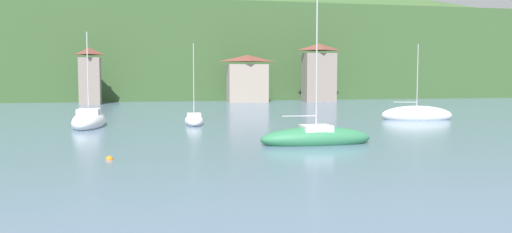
{
  "coord_description": "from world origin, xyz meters",
  "views": [
    {
      "loc": [
        -5.6,
        15.03,
        4.69
      ],
      "look_at": [
        0.0,
        40.05,
        2.71
      ],
      "focal_mm": 37.18,
      "sensor_mm": 36.0,
      "label": 1
    }
  ],
  "objects_px": {
    "shore_building_central": "(247,79)",
    "sailboat_far_9": "(417,115)",
    "sailboat_far_3": "(194,121)",
    "sailboat_far_4": "(316,138)",
    "shore_building_eastcentral": "(319,73)",
    "sailboat_far_5": "(89,121)",
    "shore_building_westcentral": "(90,77)",
    "mooring_buoy_mid": "(109,160)"
  },
  "relations": [
    {
      "from": "sailboat_far_3",
      "to": "sailboat_far_4",
      "type": "xyz_separation_m",
      "value": [
        6.58,
        -17.17,
        0.09
      ]
    },
    {
      "from": "shore_building_westcentral",
      "to": "sailboat_far_4",
      "type": "relative_size",
      "value": 0.87
    },
    {
      "from": "shore_building_central",
      "to": "sailboat_far_4",
      "type": "relative_size",
      "value": 0.78
    },
    {
      "from": "sailboat_far_4",
      "to": "shore_building_westcentral",
      "type": "bearing_deg",
      "value": 109.56
    },
    {
      "from": "sailboat_far_5",
      "to": "mooring_buoy_mid",
      "type": "distance_m",
      "value": 20.39
    },
    {
      "from": "shore_building_westcentral",
      "to": "shore_building_central",
      "type": "height_order",
      "value": "shore_building_westcentral"
    },
    {
      "from": "mooring_buoy_mid",
      "to": "sailboat_far_3",
      "type": "bearing_deg",
      "value": 71.72
    },
    {
      "from": "shore_building_eastcentral",
      "to": "sailboat_far_3",
      "type": "bearing_deg",
      "value": -123.96
    },
    {
      "from": "shore_building_eastcentral",
      "to": "sailboat_far_9",
      "type": "height_order",
      "value": "shore_building_eastcentral"
    },
    {
      "from": "shore_building_westcentral",
      "to": "shore_building_eastcentral",
      "type": "distance_m",
      "value": 39.72
    },
    {
      "from": "shore_building_central",
      "to": "sailboat_far_9",
      "type": "height_order",
      "value": "shore_building_central"
    },
    {
      "from": "shore_building_central",
      "to": "sailboat_far_9",
      "type": "bearing_deg",
      "value": -75.29
    },
    {
      "from": "sailboat_far_3",
      "to": "sailboat_far_4",
      "type": "height_order",
      "value": "sailboat_far_4"
    },
    {
      "from": "shore_building_central",
      "to": "sailboat_far_5",
      "type": "distance_m",
      "value": 46.77
    },
    {
      "from": "sailboat_far_3",
      "to": "shore_building_central",
      "type": "bearing_deg",
      "value": 165.56
    },
    {
      "from": "shore_building_westcentral",
      "to": "mooring_buoy_mid",
      "type": "relative_size",
      "value": 21.97
    },
    {
      "from": "shore_building_eastcentral",
      "to": "mooring_buoy_mid",
      "type": "bearing_deg",
      "value": -119.02
    },
    {
      "from": "sailboat_far_3",
      "to": "sailboat_far_5",
      "type": "distance_m",
      "value": 9.78
    },
    {
      "from": "sailboat_far_4",
      "to": "sailboat_far_9",
      "type": "height_order",
      "value": "sailboat_far_4"
    },
    {
      "from": "sailboat_far_9",
      "to": "mooring_buoy_mid",
      "type": "distance_m",
      "value": 37.35
    },
    {
      "from": "shore_building_central",
      "to": "shore_building_eastcentral",
      "type": "relative_size",
      "value": 0.79
    },
    {
      "from": "shore_building_westcentral",
      "to": "sailboat_far_5",
      "type": "distance_m",
      "value": 41.19
    },
    {
      "from": "sailboat_far_3",
      "to": "mooring_buoy_mid",
      "type": "bearing_deg",
      "value": -13.87
    },
    {
      "from": "shore_building_central",
      "to": "sailboat_far_5",
      "type": "xyz_separation_m",
      "value": [
        -23.26,
        -40.43,
        -3.52
      ]
    },
    {
      "from": "shore_building_central",
      "to": "mooring_buoy_mid",
      "type": "xyz_separation_m",
      "value": [
        -20.45,
        -60.61,
        -4.03
      ]
    },
    {
      "from": "sailboat_far_5",
      "to": "sailboat_far_9",
      "type": "bearing_deg",
      "value": -83.54
    },
    {
      "from": "sailboat_far_5",
      "to": "shore_building_central",
      "type": "bearing_deg",
      "value": -24.97
    },
    {
      "from": "sailboat_far_3",
      "to": "sailboat_far_5",
      "type": "xyz_separation_m",
      "value": [
        -9.75,
        -0.82,
        0.19
      ]
    },
    {
      "from": "shore_building_central",
      "to": "mooring_buoy_mid",
      "type": "relative_size",
      "value": 19.6
    },
    {
      "from": "sailboat_far_3",
      "to": "sailboat_far_9",
      "type": "distance_m",
      "value": 23.9
    },
    {
      "from": "shore_building_westcentral",
      "to": "shore_building_central",
      "type": "distance_m",
      "value": 26.49
    },
    {
      "from": "shore_building_central",
      "to": "sailboat_far_9",
      "type": "relative_size",
      "value": 0.97
    },
    {
      "from": "sailboat_far_3",
      "to": "sailboat_far_5",
      "type": "bearing_deg",
      "value": -80.77
    },
    {
      "from": "shore_building_central",
      "to": "sailboat_far_4",
      "type": "height_order",
      "value": "sailboat_far_4"
    },
    {
      "from": "shore_building_central",
      "to": "sailboat_far_9",
      "type": "distance_m",
      "value": 41.04
    },
    {
      "from": "sailboat_far_3",
      "to": "sailboat_far_4",
      "type": "relative_size",
      "value": 0.77
    },
    {
      "from": "sailboat_far_5",
      "to": "shore_building_eastcentral",
      "type": "bearing_deg",
      "value": -37.05
    },
    {
      "from": "sailboat_far_9",
      "to": "shore_building_central",
      "type": "bearing_deg",
      "value": 120.51
    },
    {
      "from": "sailboat_far_9",
      "to": "mooring_buoy_mid",
      "type": "xyz_separation_m",
      "value": [
        -30.84,
        -21.07,
        -0.46
      ]
    },
    {
      "from": "sailboat_far_9",
      "to": "shore_building_westcentral",
      "type": "bearing_deg",
      "value": 148.47
    },
    {
      "from": "sailboat_far_3",
      "to": "sailboat_far_5",
      "type": "height_order",
      "value": "sailboat_far_5"
    },
    {
      "from": "shore_building_central",
      "to": "sailboat_far_4",
      "type": "distance_m",
      "value": 57.31
    }
  ]
}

